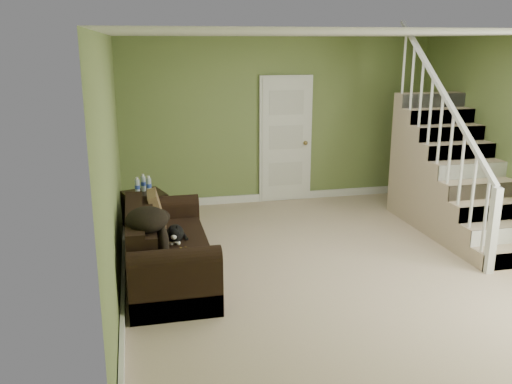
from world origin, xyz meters
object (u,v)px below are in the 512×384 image
side_table (145,214)px  banana (183,251)px  cat (175,234)px  sofa (165,252)px

side_table → banana: 1.86m
side_table → cat: bearing=-79.0°
cat → banana: 0.35m
banana → cat: bearing=85.7°
sofa → cat: 0.26m
sofa → banana: (0.16, -0.39, 0.15)m
sofa → banana: sofa is taller
cat → banana: size_ratio=2.85×
sofa → banana: 0.45m
sofa → side_table: side_table is taller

